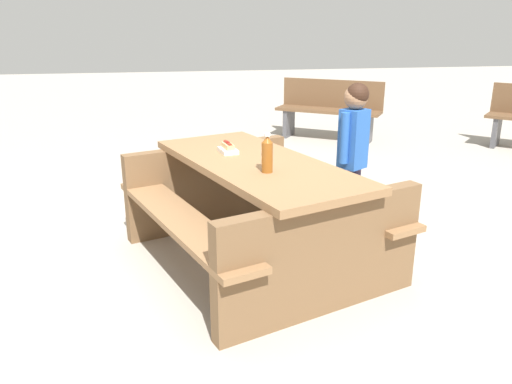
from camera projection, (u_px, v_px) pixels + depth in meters
name	position (u px, v px, depth m)	size (l,w,h in m)	color
ground_plane	(256.00, 261.00, 3.68)	(30.00, 30.00, 0.00)	#ADA599
picnic_table	(256.00, 203.00, 3.54)	(2.16, 1.92, 0.75)	olive
soda_bottle	(267.00, 154.00, 3.15)	(0.07, 0.07, 0.25)	brown
hotdog_tray	(228.00, 148.00, 3.65)	(0.20, 0.14, 0.08)	white
child_in_coat	(354.00, 139.00, 3.95)	(0.24, 0.26, 1.21)	#3F334C
park_bench_near	(329.00, 108.00, 7.38)	(1.19, 1.46, 0.85)	brown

